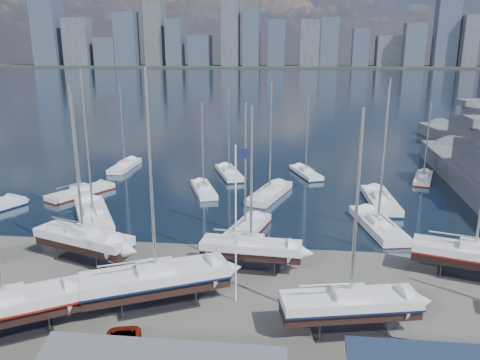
# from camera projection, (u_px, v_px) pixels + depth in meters

# --- Properties ---
(ground) EXTENTS (1400.00, 1400.00, 0.00)m
(ground) POSITION_uv_depth(u_px,v_px,m) (208.00, 296.00, 36.88)
(ground) COLOR #605E59
(ground) RESTS_ON ground
(water) EXTENTS (1400.00, 600.00, 0.40)m
(water) POSITION_uv_depth(u_px,v_px,m) (284.00, 79.00, 334.07)
(water) COLOR #172536
(water) RESTS_ON ground
(far_shore) EXTENTS (1400.00, 80.00, 2.20)m
(far_shore) POSITION_uv_depth(u_px,v_px,m) (288.00, 67.00, 582.96)
(far_shore) COLOR #2D332D
(far_shore) RESTS_ON ground
(skyline) EXTENTS (639.14, 43.80, 107.69)m
(skyline) POSITION_uv_depth(u_px,v_px,m) (283.00, 35.00, 567.78)
(skyline) COLOR #475166
(skyline) RESTS_ON far_shore
(sailboat_cradle_1) EXTENTS (10.17, 7.88, 16.48)m
(sailboat_cradle_1) POSITION_uv_depth(u_px,v_px,m) (5.00, 307.00, 31.27)
(sailboat_cradle_1) COLOR #2D2D33
(sailboat_cradle_1) RESTS_ON ground
(sailboat_cradle_2) EXTENTS (10.13, 5.93, 15.98)m
(sailboat_cradle_2) POSITION_uv_depth(u_px,v_px,m) (84.00, 239.00, 42.72)
(sailboat_cradle_2) COLOR #2D2D33
(sailboat_cradle_2) RESTS_ON ground
(sailboat_cradle_3) EXTENTS (11.25, 7.60, 17.67)m
(sailboat_cradle_3) POSITION_uv_depth(u_px,v_px,m) (156.00, 279.00, 35.02)
(sailboat_cradle_3) COLOR #2D2D33
(sailboat_cradle_3) RESTS_ON ground
(sailboat_cradle_4) EXTENTS (8.94, 3.11, 14.46)m
(sailboat_cradle_4) POSITION_uv_depth(u_px,v_px,m) (251.00, 248.00, 41.01)
(sailboat_cradle_4) COLOR #2D2D33
(sailboat_cradle_4) RESTS_ON ground
(sailboat_cradle_5) EXTENTS (9.83, 4.61, 15.37)m
(sailboat_cradle_5) POSITION_uv_depth(u_px,v_px,m) (350.00, 304.00, 31.78)
(sailboat_cradle_5) COLOR #2D2D33
(sailboat_cradle_5) RESTS_ON ground
(sailboat_cradle_6) EXTENTS (10.28, 5.72, 16.01)m
(sailboat_cradle_6) POSITION_uv_depth(u_px,v_px,m) (474.00, 256.00, 39.31)
(sailboat_cradle_6) COLOR #2D2D33
(sailboat_cradle_6) RESTS_ON ground
(sailboat_moored_1) EXTENTS (6.99, 9.54, 14.15)m
(sailboat_moored_1) POSITION_uv_depth(u_px,v_px,m) (81.00, 193.00, 62.80)
(sailboat_moored_1) COLOR black
(sailboat_moored_1) RESTS_ON water
(sailboat_moored_2) EXTENTS (2.72, 9.38, 14.12)m
(sailboat_moored_2) POSITION_uv_depth(u_px,v_px,m) (125.00, 167.00, 77.09)
(sailboat_moored_2) COLOR black
(sailboat_moored_2) RESTS_ON water
(sailboat_moored_3) EXTENTS (8.67, 12.04, 17.81)m
(sailboat_moored_3) POSITION_uv_depth(u_px,v_px,m) (93.00, 217.00, 53.61)
(sailboat_moored_3) COLOR black
(sailboat_moored_3) RESTS_ON water
(sailboat_moored_4) EXTENTS (5.20, 8.82, 12.87)m
(sailboat_moored_4) POSITION_uv_depth(u_px,v_px,m) (204.00, 190.00, 63.96)
(sailboat_moored_4) COLOR black
(sailboat_moored_4) RESTS_ON water
(sailboat_moored_5) EXTENTS (5.73, 9.82, 14.18)m
(sailboat_moored_5) POSITION_uv_depth(u_px,v_px,m) (229.00, 174.00, 72.54)
(sailboat_moored_5) COLOR black
(sailboat_moored_5) RESTS_ON water
(sailboat_moored_6) EXTENTS (5.15, 10.05, 14.46)m
(sailboat_moored_6) POSITION_uv_depth(u_px,v_px,m) (245.00, 232.00, 49.33)
(sailboat_moored_6) COLOR black
(sailboat_moored_6) RESTS_ON water
(sailboat_moored_7) EXTENTS (5.94, 10.82, 15.74)m
(sailboat_moored_7) POSITION_uv_depth(u_px,v_px,m) (270.00, 195.00, 62.05)
(sailboat_moored_7) COLOR black
(sailboat_moored_7) RESTS_ON water
(sailboat_moored_8) EXTENTS (5.25, 8.94, 12.92)m
(sailboat_moored_8) POSITION_uv_depth(u_px,v_px,m) (306.00, 174.00, 72.89)
(sailboat_moored_8) COLOR black
(sailboat_moored_8) RESTS_ON water
(sailboat_moored_9) EXTENTS (5.02, 11.02, 16.07)m
(sailboat_moored_9) POSITION_uv_depth(u_px,v_px,m) (378.00, 227.00, 50.69)
(sailboat_moored_9) COLOR black
(sailboat_moored_9) RESTS_ON water
(sailboat_moored_10) EXTENTS (3.51, 11.08, 16.40)m
(sailboat_moored_10) POSITION_uv_depth(u_px,v_px,m) (380.00, 202.00, 58.98)
(sailboat_moored_10) COLOR black
(sailboat_moored_10) RESTS_ON water
(sailboat_moored_11) EXTENTS (4.73, 8.49, 12.23)m
(sailboat_moored_11) POSITION_uv_depth(u_px,v_px,m) (423.00, 179.00, 69.88)
(sailboat_moored_11) COLOR black
(sailboat_moored_11) RESTS_ON water
(naval_ship_west) EXTENTS (12.26, 45.41, 18.04)m
(naval_ship_west) POSITION_uv_depth(u_px,v_px,m) (479.00, 143.00, 90.07)
(naval_ship_west) COLOR slate
(naval_ship_west) RESTS_ON water
(car_a) EXTENTS (3.04, 4.48, 1.42)m
(car_a) POSITION_uv_depth(u_px,v_px,m) (69.00, 360.00, 28.12)
(car_a) COLOR gray
(car_a) RESTS_ON ground
(car_b) EXTENTS (4.35, 1.68, 1.41)m
(car_b) POSITION_uv_depth(u_px,v_px,m) (134.00, 354.00, 28.65)
(car_b) COLOR gray
(car_b) RESTS_ON ground
(car_c) EXTENTS (3.35, 5.22, 1.34)m
(car_c) POSITION_uv_depth(u_px,v_px,m) (121.00, 351.00, 29.04)
(car_c) COLOR gray
(car_c) RESTS_ON ground
(flagpole) EXTENTS (1.08, 0.12, 12.29)m
(flagpole) POSITION_uv_depth(u_px,v_px,m) (237.00, 215.00, 34.25)
(flagpole) COLOR white
(flagpole) RESTS_ON ground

